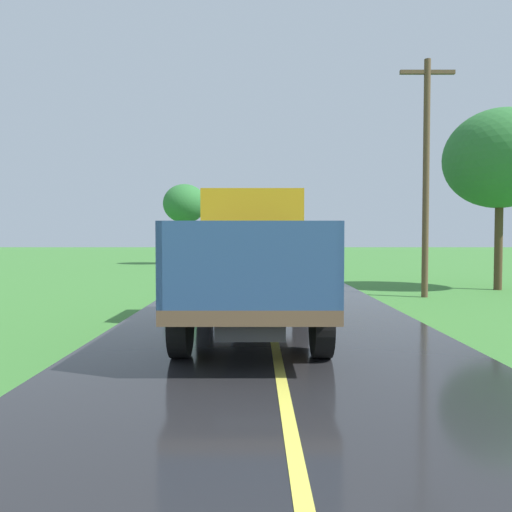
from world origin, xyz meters
name	(u,v)px	position (x,y,z in m)	size (l,w,h in m)	color
banana_truck_near	(255,258)	(-0.37, 10.46, 1.47)	(2.38, 5.82, 2.80)	#2D2D30
utility_pole_roadside	(427,171)	(5.02, 16.05, 3.97)	(1.70, 0.20, 7.43)	brown
roadside_tree_near_left	(186,204)	(-5.39, 35.18, 4.30)	(3.06, 3.06, 5.70)	#4C3823
roadside_tree_mid_right	(501,159)	(8.43, 18.22, 4.70)	(3.93, 3.93, 6.48)	#4C3823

